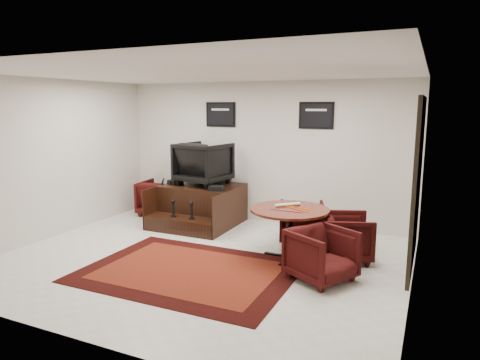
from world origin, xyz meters
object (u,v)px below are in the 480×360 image
at_px(shine_podium, 200,206).
at_px(table_chair_back, 302,220).
at_px(table_chair_window, 346,234).
at_px(table_chair_corner, 322,252).
at_px(meeting_table, 290,215).
at_px(armchair_side, 160,196).
at_px(shine_chair, 204,161).

distance_m(shine_podium, table_chair_back, 2.20).
distance_m(table_chair_window, table_chair_corner, 0.95).
bearing_deg(shine_podium, table_chair_back, -8.01).
bearing_deg(meeting_table, table_chair_corner, -43.65).
distance_m(armchair_side, table_chair_back, 3.38).
bearing_deg(table_chair_corner, shine_podium, 87.72).
bearing_deg(table_chair_window, table_chair_back, 38.09).
distance_m(armchair_side, table_chair_window, 4.32).
bearing_deg(armchair_side, shine_podium, 159.50).
xyz_separation_m(armchair_side, meeting_table, (3.38, -1.42, 0.28)).
xyz_separation_m(shine_podium, table_chair_corner, (2.89, -1.78, 0.03)).
xyz_separation_m(table_chair_window, table_chair_corner, (-0.14, -0.94, -0.00)).
relative_size(shine_chair, meeting_table, 0.78).
relative_size(armchair_side, table_chair_corner, 1.05).
bearing_deg(armchair_side, table_chair_corner, 145.88).
bearing_deg(shine_podium, shine_chair, 90.00).
height_order(armchair_side, table_chair_window, armchair_side).
height_order(armchair_side, table_chair_corner, armchair_side).
bearing_deg(table_chair_back, shine_chair, -29.83).
bearing_deg(meeting_table, table_chair_back, 93.50).
relative_size(armchair_side, table_chair_back, 1.06).
relative_size(shine_podium, table_chair_corner, 1.97).
bearing_deg(table_chair_window, shine_chair, 52.06).
xyz_separation_m(meeting_table, table_chair_window, (0.80, 0.31, -0.30)).
height_order(shine_podium, shine_chair, shine_chair).
height_order(shine_chair, armchair_side, shine_chair).
height_order(table_chair_window, table_chair_corner, table_chair_window).
bearing_deg(meeting_table, shine_chair, 149.72).
distance_m(table_chair_back, table_chair_window, 1.00).
relative_size(armchair_side, table_chair_window, 1.04).
relative_size(meeting_table, table_chair_back, 1.56).
relative_size(table_chair_back, table_chair_corner, 0.98).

